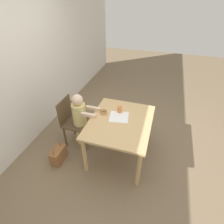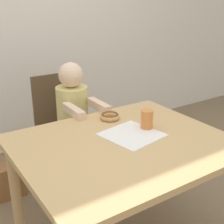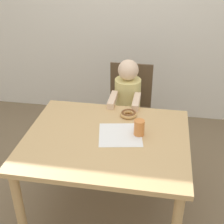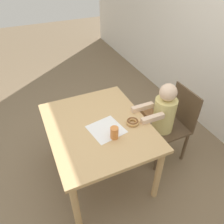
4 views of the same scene
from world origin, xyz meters
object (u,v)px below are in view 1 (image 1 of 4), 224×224
object	(u,v)px
child_figure	(80,120)
donut	(104,112)
handbag	(58,155)
chair	(74,121)
cup	(120,109)

from	to	relation	value
child_figure	donut	xyz separation A→B (m)	(0.06, -0.40, 0.21)
donut	handbag	size ratio (longest dim) A/B	0.33
handbag	chair	bearing A→B (deg)	-6.87
child_figure	donut	size ratio (longest dim) A/B	8.16
donut	chair	bearing A→B (deg)	96.14
handbag	cup	size ratio (longest dim) A/B	3.33
handbag	cup	distance (m)	1.22
donut	cup	world-z (taller)	cup
cup	handbag	bearing A→B (deg)	128.71
child_figure	handbag	world-z (taller)	child_figure
chair	cup	world-z (taller)	chair
handbag	child_figure	bearing A→B (deg)	-20.57
cup	child_figure	bearing A→B (deg)	103.88
chair	handbag	distance (m)	0.59
chair	child_figure	bearing A→B (deg)	-90.00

